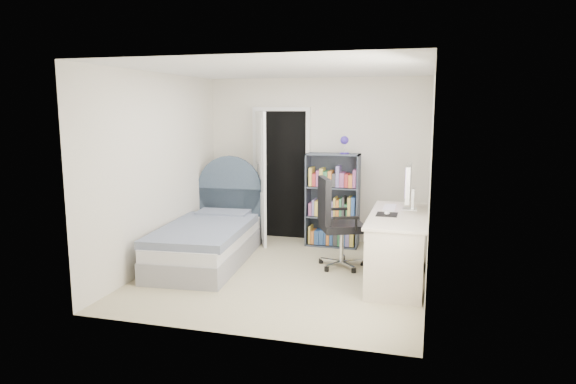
% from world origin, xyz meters
% --- Properties ---
extents(room_shell, '(3.50, 3.70, 2.60)m').
position_xyz_m(room_shell, '(0.00, 0.00, 1.25)').
color(room_shell, tan).
rests_on(room_shell, ground).
extents(door, '(0.92, 0.75, 2.06)m').
position_xyz_m(door, '(-0.69, 1.54, 1.03)').
color(door, black).
rests_on(door, ground).
extents(bed, '(1.19, 2.24, 1.34)m').
position_xyz_m(bed, '(-1.14, 0.29, 0.30)').
color(bed, gray).
rests_on(bed, ground).
extents(nightstand, '(0.38, 0.38, 0.57)m').
position_xyz_m(nightstand, '(-1.45, 1.31, 0.37)').
color(nightstand, tan).
rests_on(nightstand, ground).
extents(floor_lamp, '(0.18, 0.18, 1.25)m').
position_xyz_m(floor_lamp, '(-0.81, 1.42, 0.51)').
color(floor_lamp, silver).
rests_on(floor_lamp, ground).
extents(bookcase, '(0.78, 0.33, 1.65)m').
position_xyz_m(bookcase, '(0.34, 1.47, 0.63)').
color(bookcase, '#3D4654').
rests_on(bookcase, ground).
extents(desk, '(0.67, 1.67, 1.37)m').
position_xyz_m(desk, '(1.37, 0.14, 0.44)').
color(desk, beige).
rests_on(desk, ground).
extents(office_chair, '(0.69, 0.69, 1.18)m').
position_xyz_m(office_chair, '(0.55, 0.45, 0.65)').
color(office_chair, silver).
rests_on(office_chair, ground).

